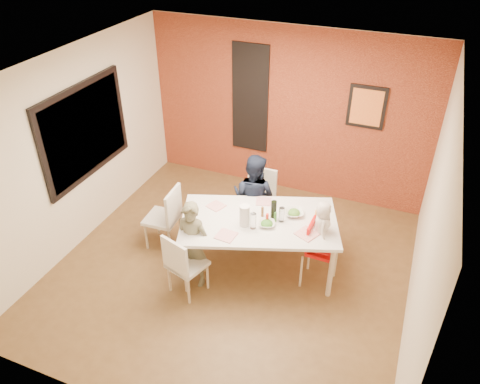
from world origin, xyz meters
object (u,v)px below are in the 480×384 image
at_px(chair_near, 182,263).
at_px(wine_bottle, 274,211).
at_px(dining_table, 259,224).
at_px(child_near, 193,245).
at_px(toddler, 322,227).
at_px(high_chair, 317,248).
at_px(paper_towel_roll, 245,215).
at_px(child_far, 254,197).
at_px(chair_left, 167,215).
at_px(chair_far, 259,196).

relative_size(chair_near, wine_bottle, 3.26).
bearing_deg(chair_near, dining_table, -114.79).
distance_m(child_near, toddler, 1.60).
bearing_deg(high_chair, paper_towel_roll, 105.66).
height_order(dining_table, high_chair, high_chair).
height_order(high_chair, child_far, child_far).
xyz_separation_m(chair_left, child_near, (0.67, -0.53, 0.08)).
distance_m(chair_left, toddler, 2.15).
bearing_deg(child_near, paper_towel_roll, 33.73).
bearing_deg(chair_far, high_chair, -38.59).
height_order(high_chair, child_near, child_near).
xyz_separation_m(chair_left, toddler, (2.12, 0.06, 0.35)).
bearing_deg(child_far, paper_towel_roll, 109.22).
relative_size(chair_left, paper_towel_roll, 3.33).
distance_m(chair_near, chair_far, 1.71).
bearing_deg(dining_table, chair_near, -132.27).
height_order(chair_far, wine_bottle, wine_bottle).
xyz_separation_m(chair_near, chair_left, (-0.64, 0.77, 0.03)).
distance_m(dining_table, child_far, 0.73).
bearing_deg(chair_left, paper_towel_roll, 78.75).
distance_m(chair_far, paper_towel_roll, 1.16).
distance_m(high_chair, toddler, 0.33).
height_order(child_near, wine_bottle, child_near).
relative_size(chair_near, child_near, 0.74).
relative_size(chair_near, high_chair, 0.98).
height_order(chair_far, child_near, child_near).
bearing_deg(child_far, chair_near, 81.45).
relative_size(chair_left, child_far, 0.71).
bearing_deg(wine_bottle, chair_far, 120.21).
bearing_deg(chair_near, paper_towel_roll, -115.49).
xyz_separation_m(chair_far, child_far, (0.00, -0.24, 0.14)).
xyz_separation_m(chair_near, wine_bottle, (0.86, 0.85, 0.45)).
bearing_deg(chair_near, chair_far, -85.44).
xyz_separation_m(dining_table, child_far, (-0.32, 0.65, -0.07)).
bearing_deg(paper_towel_roll, child_near, -145.53).
relative_size(chair_far, paper_towel_roll, 3.34).
height_order(toddler, paper_towel_roll, toddler).
relative_size(dining_table, wine_bottle, 8.04).
bearing_deg(wine_bottle, chair_near, -135.53).
distance_m(chair_near, child_far, 1.48).
xyz_separation_m(chair_far, high_chair, (1.08, -0.83, 0.02)).
height_order(chair_left, toddler, toddler).
bearing_deg(child_far, child_near, 79.68).
height_order(chair_near, paper_towel_roll, paper_towel_roll).
distance_m(wine_bottle, paper_towel_roll, 0.38).
bearing_deg(paper_towel_roll, toddler, 13.84).
height_order(chair_near, chair_far, chair_far).
distance_m(dining_table, high_chair, 0.78).
bearing_deg(high_chair, dining_table, 96.33).
height_order(high_chair, toddler, toddler).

